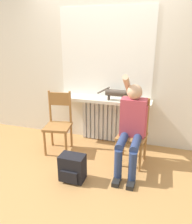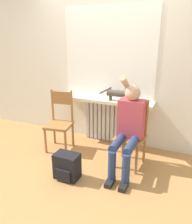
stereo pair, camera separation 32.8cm
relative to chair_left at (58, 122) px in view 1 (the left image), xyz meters
name	(u,v)px [view 1 (the left image)]	position (x,y,z in m)	size (l,w,h in m)	color
ground_plane	(80,177)	(0.59, -0.59, -0.47)	(12.00, 12.00, 0.00)	#B27F47
wall_with_window	(106,62)	(0.59, 0.64, 0.88)	(7.00, 0.06, 2.70)	silver
radiator	(104,120)	(0.59, 0.56, -0.10)	(0.78, 0.08, 0.74)	silver
windowsill	(102,100)	(0.59, 0.45, 0.30)	(1.59, 0.31, 0.05)	beige
window_glass	(106,54)	(0.59, 0.60, 1.02)	(1.52, 0.01, 1.40)	white
chair_left	(58,122)	(0.00, 0.00, 0.00)	(0.44, 0.44, 0.95)	#9E6B38
chair_right	(133,132)	(1.17, 0.00, 0.00)	(0.42, 0.42, 0.95)	#9E6B38
person	(132,124)	(1.16, -0.13, 0.17)	(0.36, 1.03, 1.30)	navy
cat	(119,93)	(0.86, 0.41, 0.44)	(0.55, 0.11, 0.22)	#4C4238
backpack	(72,168)	(0.52, -0.67, -0.30)	(0.32, 0.23, 0.34)	black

